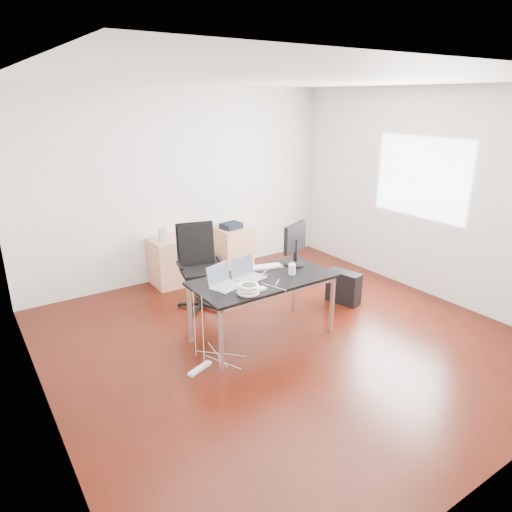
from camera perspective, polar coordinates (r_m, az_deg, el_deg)
room_shell at (r=4.89m, az=3.96°, el=4.46°), size 5.00×5.00×5.00m
desk at (r=5.12m, az=0.85°, el=-3.35°), size 1.60×0.80×0.73m
office_chair at (r=6.02m, az=-7.18°, el=-0.73°), size 0.58×0.60×1.08m
filing_cabinet_left at (r=6.84m, az=-10.72°, el=-0.74°), size 0.50×0.50×0.70m
filing_cabinet_right at (r=7.31m, az=-2.88°, el=0.88°), size 0.50×0.50×0.70m
pc_tower at (r=6.28m, az=10.89°, el=-3.85°), size 0.30×0.48×0.44m
wastebasket at (r=7.21m, az=-5.65°, el=-1.23°), size 0.25×0.25×0.28m
power_strip at (r=4.84m, az=-7.03°, el=-13.78°), size 0.30×0.16×0.04m
laptop_left at (r=4.88m, az=-4.00°, el=-3.21°), size 0.39×0.34×0.23m
laptop_right at (r=5.09m, az=-1.11°, el=-2.22°), size 0.37×0.31×0.23m
monitor at (r=5.46m, az=4.91°, el=1.77°), size 0.44×0.26×0.51m
keyboard at (r=5.41m, az=0.95°, el=-1.38°), size 0.46×0.25×0.02m
cup_white at (r=5.21m, az=4.52°, el=-1.67°), size 0.10×0.10×0.12m
cup_brown at (r=5.33m, az=4.56°, el=-1.32°), size 0.08×0.08×0.10m
cable_coil at (r=4.69m, az=-0.97°, el=-4.15°), size 0.24×0.24×0.11m
power_adapter at (r=4.80m, az=0.79°, el=-4.09°), size 0.08×0.08×0.03m
speaker at (r=6.65m, az=-11.61°, el=2.61°), size 0.10×0.09×0.18m
navy_garment at (r=7.16m, az=-3.12°, el=3.80°), size 0.34×0.29×0.09m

